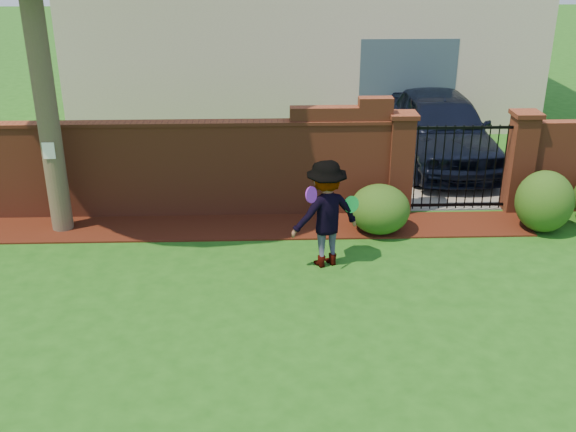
{
  "coord_description": "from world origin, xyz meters",
  "views": [
    {
      "loc": [
        -0.03,
        -7.56,
        4.89
      ],
      "look_at": [
        0.28,
        1.4,
        1.05
      ],
      "focal_mm": 42.24,
      "sensor_mm": 36.0,
      "label": 1
    }
  ],
  "objects_px": {
    "man": "(326,215)",
    "frisbee_green": "(351,204)",
    "car": "(444,131)",
    "frisbee_purple": "(311,195)"
  },
  "relations": [
    {
      "from": "man",
      "to": "frisbee_purple",
      "type": "xyz_separation_m",
      "value": [
        -0.26,
        -0.36,
        0.47
      ]
    },
    {
      "from": "man",
      "to": "frisbee_green",
      "type": "height_order",
      "value": "man"
    },
    {
      "from": "frisbee_purple",
      "to": "frisbee_green",
      "type": "bearing_deg",
      "value": 34.5
    },
    {
      "from": "car",
      "to": "frisbee_green",
      "type": "height_order",
      "value": "car"
    },
    {
      "from": "man",
      "to": "frisbee_green",
      "type": "bearing_deg",
      "value": 171.05
    },
    {
      "from": "car",
      "to": "man",
      "type": "relative_size",
      "value": 2.76
    },
    {
      "from": "man",
      "to": "frisbee_green",
      "type": "xyz_separation_m",
      "value": [
        0.38,
        0.08,
        0.13
      ]
    },
    {
      "from": "frisbee_purple",
      "to": "frisbee_green",
      "type": "relative_size",
      "value": 0.92
    },
    {
      "from": "car",
      "to": "frisbee_purple",
      "type": "bearing_deg",
      "value": -123.48
    },
    {
      "from": "car",
      "to": "frisbee_green",
      "type": "distance_m",
      "value": 5.23
    }
  ]
}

